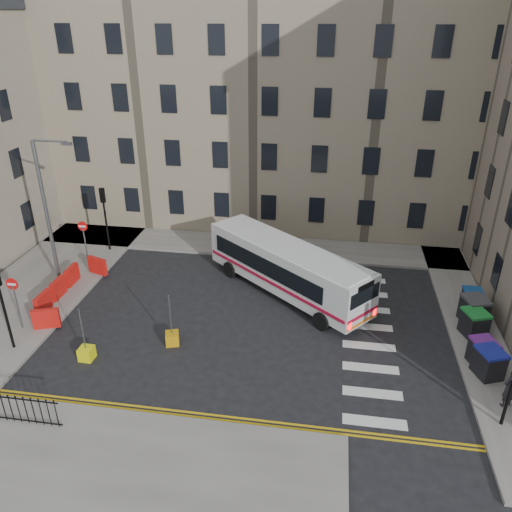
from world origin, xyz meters
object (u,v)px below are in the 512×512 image
(streetlamp, at_px, (46,212))
(wheelie_bin_c, at_px, (474,323))
(wheelie_bin_b, at_px, (483,352))
(bollard_yellow, at_px, (87,353))
(wheelie_bin_a, at_px, (489,363))
(bus, at_px, (287,266))
(pedestrian, at_px, (510,388))
(bollard_chevron, at_px, (172,338))
(wheelie_bin_d, at_px, (474,310))
(wheelie_bin_e, at_px, (472,301))

(streetlamp, bearing_deg, wheelie_bin_c, -4.46)
(wheelie_bin_b, height_order, bollard_yellow, wheelie_bin_b)
(streetlamp, relative_size, wheelie_bin_a, 5.79)
(bus, xyz_separation_m, pedestrian, (9.31, -7.51, -0.62))
(bollard_chevron, bearing_deg, wheelie_bin_d, 15.32)
(bus, bearing_deg, wheelie_bin_a, -82.30)
(wheelie_bin_d, distance_m, wheelie_bin_e, 1.09)
(bollard_chevron, bearing_deg, pedestrian, -8.17)
(wheelie_bin_e, distance_m, pedestrian, 6.94)
(streetlamp, distance_m, bollard_yellow, 8.66)
(wheelie_bin_e, distance_m, bollard_yellow, 18.79)
(bollard_yellow, bearing_deg, wheelie_bin_c, 14.39)
(wheelie_bin_d, height_order, bollard_chevron, wheelie_bin_d)
(wheelie_bin_c, xyz_separation_m, wheelie_bin_e, (0.37, 2.18, -0.05))
(wheelie_bin_b, distance_m, wheelie_bin_e, 4.46)
(wheelie_bin_d, xyz_separation_m, wheelie_bin_e, (0.16, 1.08, -0.10))
(streetlamp, bearing_deg, wheelie_bin_a, -12.12)
(bus, height_order, wheelie_bin_e, bus)
(streetlamp, height_order, bollard_yellow, streetlamp)
(streetlamp, relative_size, bollard_yellow, 13.57)
(wheelie_bin_c, xyz_separation_m, wheelie_bin_d, (0.21, 1.11, 0.04))
(bollard_chevron, bearing_deg, bus, 49.47)
(wheelie_bin_b, relative_size, bollard_yellow, 2.22)
(wheelie_bin_b, bearing_deg, wheelie_bin_a, -103.80)
(bus, xyz_separation_m, wheelie_bin_a, (9.05, -5.73, -0.84))
(wheelie_bin_e, distance_m, bollard_chevron, 15.03)
(streetlamp, xyz_separation_m, wheelie_bin_e, (22.19, 0.48, -3.60))
(pedestrian, height_order, bollard_yellow, pedestrian)
(wheelie_bin_a, xyz_separation_m, bollard_yellow, (-17.15, -1.45, -0.48))
(wheelie_bin_a, bearing_deg, bollard_chevron, 158.30)
(wheelie_bin_c, xyz_separation_m, pedestrian, (0.19, -4.75, 0.22))
(wheelie_bin_a, xyz_separation_m, pedestrian, (0.26, -1.78, 0.23))
(bus, relative_size, wheelie_bin_c, 6.67)
(streetlamp, xyz_separation_m, wheelie_bin_b, (21.68, -3.95, -3.58))
(bus, relative_size, wheelie_bin_b, 7.05)
(pedestrian, relative_size, bollard_chevron, 2.85)
(wheelie_bin_e, xyz_separation_m, bollard_chevron, (-14.19, -4.92, -0.43))
(wheelie_bin_c, bearing_deg, wheelie_bin_e, 61.08)
(wheelie_bin_e, bearing_deg, wheelie_bin_b, -96.08)
(bollard_chevron, bearing_deg, wheelie_bin_b, 2.06)
(wheelie_bin_c, distance_m, bollard_yellow, 17.79)
(bollard_yellow, bearing_deg, wheelie_bin_a, 4.84)
(streetlamp, relative_size, wheelie_bin_b, 6.12)
(streetlamp, bearing_deg, wheelie_bin_e, 1.24)
(wheelie_bin_b, relative_size, wheelie_bin_c, 0.95)
(wheelie_bin_c, distance_m, bollard_chevron, 14.10)
(pedestrian, height_order, bollard_chevron, pedestrian)
(wheelie_bin_e, bearing_deg, wheelie_bin_c, -99.08)
(bus, height_order, bollard_chevron, bus)
(wheelie_bin_b, bearing_deg, pedestrian, -101.71)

